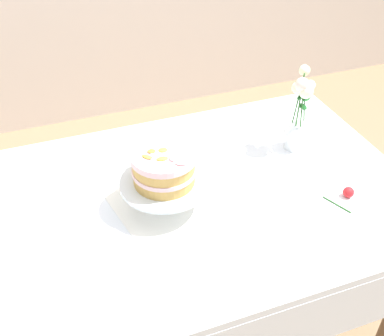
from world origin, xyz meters
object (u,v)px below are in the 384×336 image
Objects in this scene: dining_table at (211,214)px; layer_cake at (164,167)px; cake_stand at (165,185)px; fallen_rose at (348,193)px; flower_vase at (298,115)px.

layer_cake reaches higher than dining_table.
layer_cake is at bearing 176.18° from dining_table.
dining_table is 4.83× the size of cake_stand.
cake_stand reaches higher than fallen_rose.
flower_vase reaches higher than fallen_rose.
flower_vase reaches higher than cake_stand.
cake_stand is at bearing 85.67° from layer_cake.
flower_vase is at bearing 13.99° from layer_cake.
dining_table is 6.77× the size of layer_cake.
fallen_rose is (0.59, -0.18, -0.14)m from layer_cake.
layer_cake reaches higher than fallen_rose.
cake_stand reaches higher than dining_table.
dining_table is at bearing -159.37° from flower_vase.
cake_stand is 2.83× the size of fallen_rose.
dining_table is at bearing -3.82° from layer_cake.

